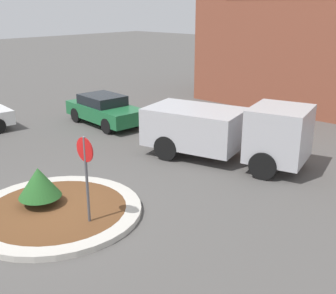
# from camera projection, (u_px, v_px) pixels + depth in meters

# --- Properties ---
(ground_plane) EXTENTS (120.00, 120.00, 0.00)m
(ground_plane) POSITION_uv_depth(u_px,v_px,m) (57.00, 214.00, 11.52)
(ground_plane) COLOR #514F4C
(traffic_island) EXTENTS (4.66, 4.66, 0.16)m
(traffic_island) POSITION_uv_depth(u_px,v_px,m) (56.00, 211.00, 11.50)
(traffic_island) COLOR #BCB7AD
(traffic_island) RESTS_ON ground_plane
(stop_sign) EXTENTS (0.63, 0.07, 2.43)m
(stop_sign) POSITION_uv_depth(u_px,v_px,m) (86.00, 167.00, 10.34)
(stop_sign) COLOR #4C4C51
(stop_sign) RESTS_ON ground_plane
(island_shrub) EXTENTS (1.17, 1.17, 1.08)m
(island_shrub) POSITION_uv_depth(u_px,v_px,m) (39.00, 182.00, 11.53)
(island_shrub) COLOR brown
(island_shrub) RESTS_ON traffic_island
(utility_truck) EXTENTS (6.19, 3.44, 2.22)m
(utility_truck) POSITION_uv_depth(u_px,v_px,m) (226.00, 130.00, 15.12)
(utility_truck) COLOR #B2B2B7
(utility_truck) RESTS_ON ground_plane
(storefront_building) EXTENTS (13.85, 6.07, 7.03)m
(storefront_building) POSITION_uv_depth(u_px,v_px,m) (332.00, 43.00, 22.30)
(storefront_building) COLOR brown
(storefront_building) RESTS_ON ground_plane
(parked_sedan_green) EXTENTS (4.42, 2.19, 1.40)m
(parked_sedan_green) POSITION_uv_depth(u_px,v_px,m) (105.00, 109.00, 19.95)
(parked_sedan_green) COLOR #1E6638
(parked_sedan_green) RESTS_ON ground_plane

